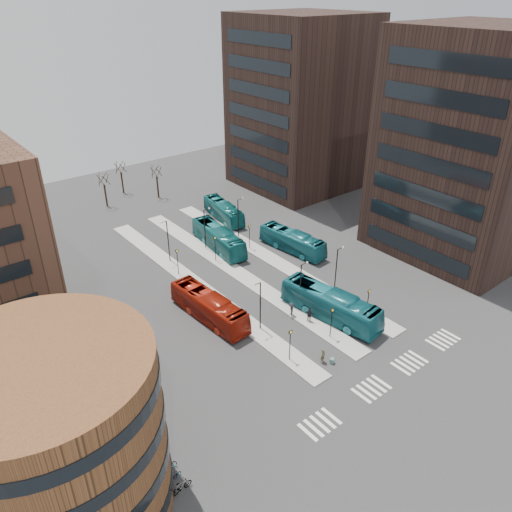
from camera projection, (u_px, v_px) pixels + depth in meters
ground at (413, 408)px, 45.72m from camera, size 160.00×160.00×0.00m
island_left at (198, 286)px, 64.00m from camera, size 2.50×45.00×0.15m
island_mid at (235, 271)px, 67.29m from camera, size 2.50×45.00×0.15m
island_right at (269, 258)px, 70.58m from camera, size 2.50×45.00×0.15m
suitcase at (332, 361)px, 50.98m from camera, size 0.57×0.52×0.57m
red_bus at (209, 307)px, 57.16m from camera, size 3.48×11.84×3.26m
teal_bus_a at (331, 305)px, 57.30m from camera, size 4.72×12.94×3.52m
teal_bus_b at (218, 238)px, 72.47m from camera, size 4.00×12.03×3.29m
teal_bus_c at (292, 241)px, 71.88m from camera, size 3.78×11.17×3.05m
teal_bus_d at (224, 211)px, 81.56m from camera, size 4.06×10.74×2.92m
traveller at (323, 356)px, 50.85m from camera, size 0.68×0.53×1.66m
commuter_a at (245, 317)px, 56.82m from camera, size 0.96×0.86×1.64m
commuter_b at (310, 315)px, 56.89m from camera, size 0.86×1.20×1.90m
commuter_c at (291, 310)px, 57.89m from camera, size 1.27×1.32×1.80m
bicycle_near at (174, 478)px, 38.82m from camera, size 1.63×0.97×0.81m
bicycle_mid at (181, 486)px, 37.97m from camera, size 1.88×0.60×1.12m
bicycle_far at (165, 466)px, 39.68m from camera, size 1.99×1.08×0.99m
crosswalk_stripes at (389, 376)px, 49.41m from camera, size 22.35×2.40×0.01m
round_building at (54, 440)px, 33.84m from camera, size 15.16×15.16×14.00m
tower_near at (474, 146)px, 66.98m from camera, size 20.12×20.00×30.00m
tower_far at (300, 104)px, 90.22m from camera, size 20.12×20.00×30.00m
sign_poles at (266, 278)px, 61.16m from camera, size 12.45×22.12×3.65m
lamp_posts at (248, 252)px, 64.59m from camera, size 14.04×20.24×6.12m
bare_trees at (128, 184)px, 88.71m from camera, size 10.97×8.14×5.90m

